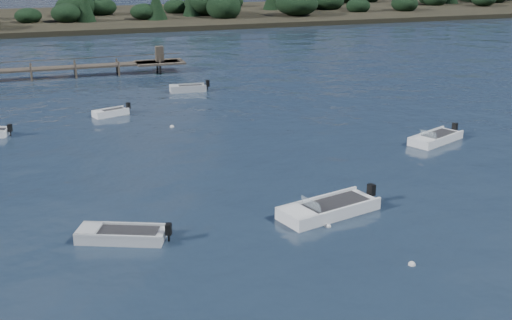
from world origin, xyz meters
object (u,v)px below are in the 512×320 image
object	(u,v)px
tender_far_grey_b	(188,90)
tender_far_white	(111,114)
dinghy_mid_grey	(121,237)
dinghy_mid_white_b	(435,140)
dinghy_mid_white_a	(328,211)

from	to	relation	value
tender_far_grey_b	tender_far_white	distance (m)	10.18
dinghy_mid_grey	tender_far_white	bearing A→B (deg)	84.82
dinghy_mid_grey	tender_far_grey_b	size ratio (longest dim) A/B	1.18
tender_far_grey_b	dinghy_mid_white_b	size ratio (longest dim) A/B	0.78
dinghy_mid_grey	dinghy_mid_white_b	world-z (taller)	dinghy_mid_white_b
dinghy_mid_grey	tender_far_grey_b	xyz separation A→B (m)	(9.78, 29.61, 0.03)
tender_far_grey_b	dinghy_mid_white_a	xyz separation A→B (m)	(0.39, -29.91, -0.01)
dinghy_mid_grey	tender_far_white	world-z (taller)	dinghy_mid_grey
tender_far_white	dinghy_mid_white_a	world-z (taller)	dinghy_mid_white_a
dinghy_mid_white_b	dinghy_mid_white_a	xyz separation A→B (m)	(-12.13, -9.02, 0.02)
dinghy_mid_grey	dinghy_mid_white_a	distance (m)	10.17
tender_far_grey_b	dinghy_mid_white_b	world-z (taller)	tender_far_grey_b
tender_far_white	dinghy_mid_white_a	distance (m)	24.63
tender_far_white	dinghy_mid_grey	bearing A→B (deg)	-95.18
tender_far_grey_b	tender_far_white	xyz separation A→B (m)	(-7.70, -6.65, -0.03)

